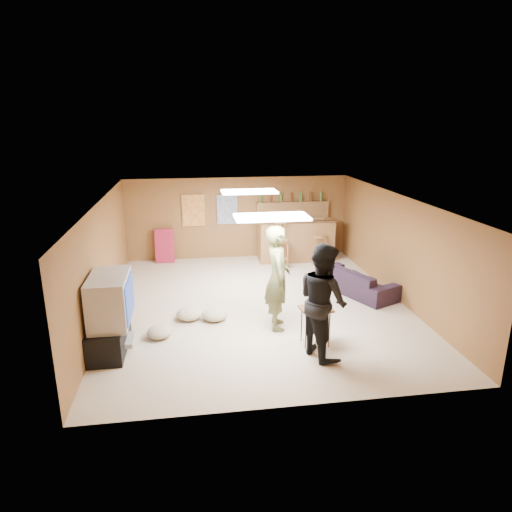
{
  "coord_description": "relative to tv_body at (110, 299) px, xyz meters",
  "views": [
    {
      "loc": [
        -1.33,
        -8.64,
        3.7
      ],
      "look_at": [
        0.0,
        0.2,
        1.0
      ],
      "focal_mm": 32.0,
      "sensor_mm": 36.0,
      "label": 1
    }
  ],
  "objects": [
    {
      "name": "wall_right",
      "position": [
        5.65,
        1.5,
        0.2
      ],
      "size": [
        0.02,
        7.0,
        2.2
      ],
      "primitive_type": "cube",
      "color": "brown",
      "rests_on": "ground"
    },
    {
      "name": "tray_table",
      "position": [
        3.36,
        -0.32,
        -0.57
      ],
      "size": [
        0.56,
        0.47,
        0.66
      ],
      "primitive_type": "cube",
      "rotation": [
        0.0,
        0.0,
        0.13
      ],
      "color": "#462916",
      "rests_on": "ground"
    },
    {
      "name": "ceiling_panel_front",
      "position": [
        2.65,
        0.0,
        1.27
      ],
      "size": [
        1.2,
        0.6,
        0.04
      ],
      "primitive_type": "cube",
      "color": "white",
      "rests_on": "ceiling"
    },
    {
      "name": "wall_front",
      "position": [
        2.65,
        -2.0,
        0.2
      ],
      "size": [
        6.0,
        0.02,
        2.2
      ],
      "primitive_type": "cube",
      "color": "brown",
      "rests_on": "ground"
    },
    {
      "name": "cushion_mid",
      "position": [
        1.73,
        0.91,
        -0.79
      ],
      "size": [
        0.62,
        0.62,
        0.22
      ],
      "primitive_type": "ellipsoid",
      "rotation": [
        0.0,
        0.0,
        -0.35
      ],
      "color": "tan",
      "rests_on": "ground"
    },
    {
      "name": "bottle_row",
      "position": [
        4.09,
        4.88,
        0.75
      ],
      "size": [
        1.76,
        0.08,
        0.26
      ],
      "primitive_type": null,
      "color": "#3F7233",
      "rests_on": "bar_shelf"
    },
    {
      "name": "tv_body",
      "position": [
        0.0,
        0.0,
        0.0
      ],
      "size": [
        0.6,
        1.1,
        0.8
      ],
      "primitive_type": "cube",
      "color": "#B2B2B7",
      "rests_on": "tv_stand"
    },
    {
      "name": "bar_shelf",
      "position": [
        4.15,
        4.9,
        0.6
      ],
      "size": [
        2.0,
        0.18,
        0.05
      ],
      "primitive_type": "cube",
      "color": "brown",
      "rests_on": "bar_backing"
    },
    {
      "name": "poster_right",
      "position": [
        2.35,
        4.96,
        0.45
      ],
      "size": [
        0.55,
        0.03,
        0.8
      ],
      "primitive_type": "cube",
      "color": "#334C99",
      "rests_on": "wall_back"
    },
    {
      "name": "folding_chair_stack",
      "position": [
        0.65,
        4.8,
        -0.45
      ],
      "size": [
        0.5,
        0.26,
        0.91
      ],
      "primitive_type": "cube",
      "rotation": [
        -0.14,
        0.0,
        0.0
      ],
      "color": "#A01D39",
      "rests_on": "ground"
    },
    {
      "name": "person_black",
      "position": [
        3.37,
        -0.66,
        0.04
      ],
      "size": [
        0.95,
        1.08,
        1.87
      ],
      "primitive_type": "imported",
      "rotation": [
        0.0,
        0.0,
        1.87
      ],
      "color": "black",
      "rests_on": "ground"
    },
    {
      "name": "cushion_far",
      "position": [
        0.72,
        0.32,
        -0.8
      ],
      "size": [
        0.44,
        0.44,
        0.2
      ],
      "primitive_type": "ellipsoid",
      "rotation": [
        0.0,
        0.0,
        -0.0
      ],
      "color": "tan",
      "rests_on": "ground"
    },
    {
      "name": "wall_left",
      "position": [
        -0.35,
        1.5,
        0.2
      ],
      "size": [
        0.02,
        7.0,
        2.2
      ],
      "primitive_type": "cube",
      "color": "brown",
      "rests_on": "ground"
    },
    {
      "name": "ground",
      "position": [
        2.65,
        1.5,
        -0.9
      ],
      "size": [
        7.0,
        7.0,
        0.0
      ],
      "primitive_type": "plane",
      "color": "#C1AC93",
      "rests_on": "ground"
    },
    {
      "name": "bar_backing",
      "position": [
        4.15,
        4.92,
        0.3
      ],
      "size": [
        2.0,
        0.14,
        0.6
      ],
      "primitive_type": "cube",
      "color": "brown",
      "rests_on": "bar_counter"
    },
    {
      "name": "dvd_box",
      "position": [
        0.15,
        0.0,
        -0.75
      ],
      "size": [
        0.35,
        0.5,
        0.08
      ],
      "primitive_type": "cube",
      "color": "#B2B2B7",
      "rests_on": "tv_stand"
    },
    {
      "name": "cushion_near_tv",
      "position": [
        1.25,
        1.01,
        -0.79
      ],
      "size": [
        0.5,
        0.5,
        0.22
      ],
      "primitive_type": "ellipsoid",
      "rotation": [
        0.0,
        0.0,
        -0.01
      ],
      "color": "tan",
      "rests_on": "ground"
    },
    {
      "name": "cup_red_far",
      "position": [
        3.42,
        -0.41,
        -0.19
      ],
      "size": [
        0.09,
        0.09,
        0.1
      ],
      "primitive_type": "cylinder",
      "rotation": [
        0.0,
        0.0,
        0.28
      ],
      "color": "#A30A2E",
      "rests_on": "tray_table"
    },
    {
      "name": "poster_left",
      "position": [
        1.45,
        4.96,
        0.45
      ],
      "size": [
        0.6,
        0.03,
        0.85
      ],
      "primitive_type": "cube",
      "color": "#BF3F26",
      "rests_on": "wall_back"
    },
    {
      "name": "bar_stool_left",
      "position": [
        3.63,
        3.83,
        -0.34
      ],
      "size": [
        0.46,
        0.46,
        1.12
      ],
      "primitive_type": null,
      "rotation": [
        0.0,
        0.0,
        0.36
      ],
      "color": "brown",
      "rests_on": "ground"
    },
    {
      "name": "wall_back",
      "position": [
        2.65,
        5.0,
        0.2
      ],
      "size": [
        6.0,
        0.02,
        2.2
      ],
      "primitive_type": "cube",
      "color": "brown",
      "rests_on": "ground"
    },
    {
      "name": "bar_counter",
      "position": [
        4.15,
        4.45,
        -0.35
      ],
      "size": [
        2.0,
        0.6,
        1.1
      ],
      "primitive_type": "cube",
      "color": "brown",
      "rests_on": "ground"
    },
    {
      "name": "tv_stand",
      "position": [
        -0.07,
        0.0,
        -0.65
      ],
      "size": [
        0.55,
        1.3,
        0.5
      ],
      "primitive_type": "cube",
      "color": "black",
      "rests_on": "ground"
    },
    {
      "name": "cup_blue",
      "position": [
        3.48,
        -0.19,
        -0.19
      ],
      "size": [
        0.08,
        0.08,
        0.1
      ],
      "primitive_type": "cylinder",
      "rotation": [
        0.0,
        0.0,
        0.0
      ],
      "color": "navy",
      "rests_on": "tray_table"
    },
    {
      "name": "person_olive",
      "position": [
        2.85,
        0.44,
        0.06
      ],
      "size": [
        0.52,
        0.74,
        1.92
      ],
      "primitive_type": "imported",
      "rotation": [
        0.0,
        0.0,
        1.48
      ],
      "color": "brown",
      "rests_on": "ground"
    },
    {
      "name": "ceiling",
      "position": [
        2.65,
        1.5,
        1.3
      ],
      "size": [
        6.0,
        7.0,
        0.02
      ],
      "primitive_type": "cube",
      "color": "silver",
      "rests_on": "ground"
    },
    {
      "name": "bar_stool_right",
      "position": [
        4.73,
        4.17,
        -0.29
      ],
      "size": [
        0.5,
        0.5,
        1.22
      ],
      "primitive_type": null,
      "rotation": [
        0.0,
        0.0,
        -0.36
      ],
      "color": "brown",
      "rests_on": "ground"
    },
    {
      "name": "tv_screen",
      "position": [
        0.31,
        0.0,
        0.0
      ],
      "size": [
        0.02,
        0.95,
        0.65
      ],
      "primitive_type": "cube",
      "color": "navy",
      "rests_on": "tv_body"
    },
    {
      "name": "bar_lip",
      "position": [
        4.15,
        4.2,
        0.2
      ],
      "size": [
        2.1,
        0.12,
        0.05
      ],
      "primitive_type": "cube",
      "color": "#462916",
      "rests_on": "bar_counter"
    },
    {
      "name": "cup_red_near",
      "position": [
        3.22,
        -0.29,
        -0.18
      ],
      "size": [
        0.1,
        0.1,
        0.12
      ],
      "primitive_type": "cylinder",
      "rotation": [
        0.0,
        0.0,
        -0.14
      ],
      "color": "#A30A2E",
      "rests_on": "tray_table"
    },
    {
      "name": "sofa",
      "position": [
        4.91,
        1.9,
        -0.62
      ],
      "size": [
        1.48,
        2.06,
        0.56
      ],
      "primitive_type": "imported",
      "rotation": [
        0.0,
        0.0,
        2.0
      ],
      "color": "black",
      "rests_on": "ground"
    },
    {
      "name": "ceiling_panel_back",
      "position": [
        2.65,
        2.7,
        1.27
      ],
      "size": [
        1.2,
        0.6,
        0.04
      ],
      "primitive_type": "cube",
      "color": "white",
      "rests_on": "ceiling"
    }
  ]
}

